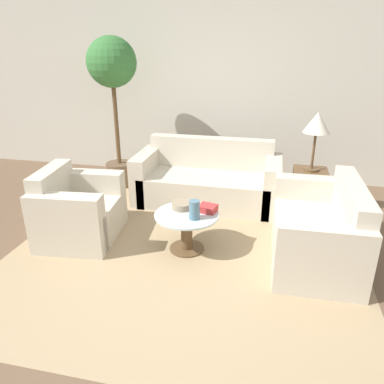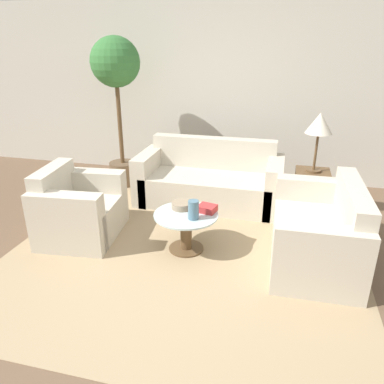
{
  "view_description": "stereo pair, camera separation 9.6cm",
  "coord_description": "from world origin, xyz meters",
  "px_view_note": "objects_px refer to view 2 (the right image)",
  "views": [
    {
      "loc": [
        0.81,
        -2.72,
        2.05
      ],
      "look_at": [
        0.02,
        0.84,
        0.55
      ],
      "focal_mm": 35.0,
      "sensor_mm": 36.0,
      "label": 1
    },
    {
      "loc": [
        0.91,
        -2.7,
        2.05
      ],
      "look_at": [
        0.02,
        0.84,
        0.55
      ],
      "focal_mm": 35.0,
      "sensor_mm": 36.0,
      "label": 2
    }
  ],
  "objects_px": {
    "potted_plant": "(117,81)",
    "bowl": "(182,205)",
    "vase": "(193,210)",
    "loveseat": "(322,235)",
    "sofa_main": "(210,182)",
    "coffee_table": "(186,227)",
    "book_stack": "(207,208)",
    "armchair": "(77,212)",
    "table_lamp": "(319,125)"
  },
  "relations": [
    {
      "from": "sofa_main",
      "to": "table_lamp",
      "type": "relative_size",
      "value": 2.68
    },
    {
      "from": "table_lamp",
      "to": "bowl",
      "type": "height_order",
      "value": "table_lamp"
    },
    {
      "from": "armchair",
      "to": "coffee_table",
      "type": "relative_size",
      "value": 1.49
    },
    {
      "from": "armchair",
      "to": "coffee_table",
      "type": "height_order",
      "value": "armchair"
    },
    {
      "from": "bowl",
      "to": "table_lamp",
      "type": "bearing_deg",
      "value": 38.01
    },
    {
      "from": "book_stack",
      "to": "table_lamp",
      "type": "bearing_deg",
      "value": 58.13
    },
    {
      "from": "sofa_main",
      "to": "bowl",
      "type": "bearing_deg",
      "value": -93.1
    },
    {
      "from": "potted_plant",
      "to": "vase",
      "type": "xyz_separation_m",
      "value": [
        1.51,
        -1.7,
        -1.01
      ]
    },
    {
      "from": "table_lamp",
      "to": "vase",
      "type": "xyz_separation_m",
      "value": [
        -1.17,
        -1.26,
        -0.63
      ]
    },
    {
      "from": "armchair",
      "to": "vase",
      "type": "xyz_separation_m",
      "value": [
        1.35,
        -0.1,
        0.22
      ]
    },
    {
      "from": "loveseat",
      "to": "potted_plant",
      "type": "xyz_separation_m",
      "value": [
        -2.74,
        1.48,
        1.23
      ]
    },
    {
      "from": "coffee_table",
      "to": "table_lamp",
      "type": "xyz_separation_m",
      "value": [
        1.27,
        1.17,
        0.87
      ]
    },
    {
      "from": "bowl",
      "to": "book_stack",
      "type": "xyz_separation_m",
      "value": [
        0.27,
        -0.01,
        0.0
      ]
    },
    {
      "from": "loveseat",
      "to": "book_stack",
      "type": "xyz_separation_m",
      "value": [
        -1.14,
        -0.03,
        0.17
      ]
    },
    {
      "from": "sofa_main",
      "to": "coffee_table",
      "type": "distance_m",
      "value": 1.3
    },
    {
      "from": "potted_plant",
      "to": "book_stack",
      "type": "relative_size",
      "value": 10.21
    },
    {
      "from": "loveseat",
      "to": "bowl",
      "type": "relative_size",
      "value": 6.57
    },
    {
      "from": "sofa_main",
      "to": "bowl",
      "type": "relative_size",
      "value": 8.85
    },
    {
      "from": "vase",
      "to": "bowl",
      "type": "relative_size",
      "value": 0.9
    },
    {
      "from": "vase",
      "to": "bowl",
      "type": "xyz_separation_m",
      "value": [
        -0.18,
        0.21,
        -0.06
      ]
    },
    {
      "from": "sofa_main",
      "to": "armchair",
      "type": "xyz_separation_m",
      "value": [
        -1.23,
        -1.29,
        0.01
      ]
    },
    {
      "from": "potted_plant",
      "to": "book_stack",
      "type": "height_order",
      "value": "potted_plant"
    },
    {
      "from": "coffee_table",
      "to": "potted_plant",
      "type": "relative_size",
      "value": 0.31
    },
    {
      "from": "potted_plant",
      "to": "book_stack",
      "type": "distance_m",
      "value": 2.45
    },
    {
      "from": "loveseat",
      "to": "potted_plant",
      "type": "distance_m",
      "value": 3.35
    },
    {
      "from": "armchair",
      "to": "vase",
      "type": "bearing_deg",
      "value": -99.9
    },
    {
      "from": "table_lamp",
      "to": "sofa_main",
      "type": "bearing_deg",
      "value": 174.2
    },
    {
      "from": "sofa_main",
      "to": "table_lamp",
      "type": "distance_m",
      "value": 1.55
    },
    {
      "from": "armchair",
      "to": "potted_plant",
      "type": "xyz_separation_m",
      "value": [
        -0.16,
        1.6,
        1.23
      ]
    },
    {
      "from": "table_lamp",
      "to": "bowl",
      "type": "distance_m",
      "value": 1.84
    },
    {
      "from": "coffee_table",
      "to": "bowl",
      "type": "xyz_separation_m",
      "value": [
        -0.08,
        0.12,
        0.18
      ]
    },
    {
      "from": "loveseat",
      "to": "bowl",
      "type": "distance_m",
      "value": 1.42
    },
    {
      "from": "armchair",
      "to": "table_lamp",
      "type": "relative_size",
      "value": 1.4
    },
    {
      "from": "table_lamp",
      "to": "vase",
      "type": "distance_m",
      "value": 1.83
    },
    {
      "from": "sofa_main",
      "to": "potted_plant",
      "type": "relative_size",
      "value": 0.9
    },
    {
      "from": "sofa_main",
      "to": "book_stack",
      "type": "xyz_separation_m",
      "value": [
        0.21,
        -1.2,
        0.17
      ]
    },
    {
      "from": "coffee_table",
      "to": "table_lamp",
      "type": "relative_size",
      "value": 0.94
    },
    {
      "from": "potted_plant",
      "to": "bowl",
      "type": "height_order",
      "value": "potted_plant"
    },
    {
      "from": "bowl",
      "to": "loveseat",
      "type": "bearing_deg",
      "value": 0.48
    },
    {
      "from": "vase",
      "to": "bowl",
      "type": "height_order",
      "value": "vase"
    },
    {
      "from": "bowl",
      "to": "vase",
      "type": "bearing_deg",
      "value": -49.26
    },
    {
      "from": "coffee_table",
      "to": "bowl",
      "type": "distance_m",
      "value": 0.23
    },
    {
      "from": "sofa_main",
      "to": "armchair",
      "type": "distance_m",
      "value": 1.79
    },
    {
      "from": "sofa_main",
      "to": "loveseat",
      "type": "height_order",
      "value": "sofa_main"
    },
    {
      "from": "armchair",
      "to": "vase",
      "type": "distance_m",
      "value": 1.37
    },
    {
      "from": "potted_plant",
      "to": "armchair",
      "type": "bearing_deg",
      "value": -84.28
    },
    {
      "from": "vase",
      "to": "sofa_main",
      "type": "bearing_deg",
      "value": 94.66
    },
    {
      "from": "coffee_table",
      "to": "potted_plant",
      "type": "xyz_separation_m",
      "value": [
        -1.41,
        1.62,
        1.25
      ]
    },
    {
      "from": "armchair",
      "to": "coffee_table",
      "type": "bearing_deg",
      "value": -96.37
    },
    {
      "from": "sofa_main",
      "to": "coffee_table",
      "type": "height_order",
      "value": "sofa_main"
    }
  ]
}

